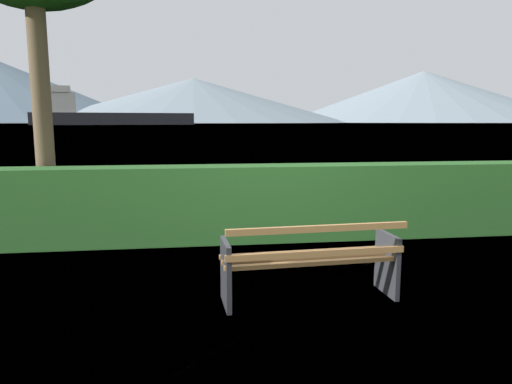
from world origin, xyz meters
TOP-DOWN VIEW (x-y plane):
  - ground_plane at (0.00, 0.00)m, footprint 1400.00×1400.00m
  - water_surface at (0.00, 306.48)m, footprint 620.00×620.00m
  - park_bench at (0.00, -0.06)m, footprint 1.88×0.68m
  - hedge_row at (0.00, 2.56)m, footprint 12.83×0.63m
  - cargo_ship_large at (-44.27, 228.91)m, footprint 75.70×27.26m
  - distant_hills at (-5.82, 570.10)m, footprint 914.08×390.87m

SIDE VIEW (x-z plane):
  - ground_plane at x=0.00m, z-range 0.00..0.00m
  - water_surface at x=0.00m, z-range 0.00..0.00m
  - park_bench at x=0.00m, z-range 0.00..0.86m
  - hedge_row at x=0.00m, z-range 0.00..1.19m
  - cargo_ship_large at x=-44.27m, z-range -3.90..13.80m
  - distant_hills at x=-5.82m, z-range -5.40..73.28m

